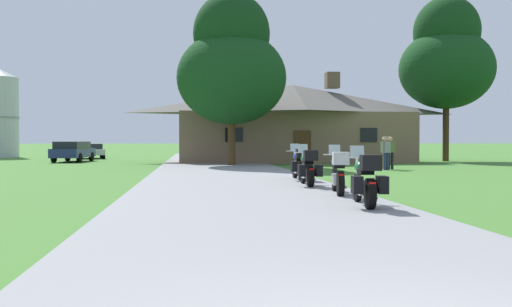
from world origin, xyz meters
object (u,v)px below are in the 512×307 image
bystander_olive_shirt_near_lodge (384,151)px  bystander_gray_shirt_beside_signpost (386,151)px  bystander_olive_shirt_by_tree (390,151)px  parked_navy_suv_far_left (73,151)px  parked_silver_sedan_far_left (92,151)px  motorcycle_blue_farthest_in_row (299,165)px  tree_right_of_lodge (446,58)px  motorcycle_green_nearest_to_camera (366,181)px  motorcycle_green_second_in_row (338,173)px  motorcycle_green_third_in_row (308,168)px  tree_by_lodge_front (232,65)px

bystander_olive_shirt_near_lodge → bystander_gray_shirt_beside_signpost: (-0.22, -0.97, 0.02)m
bystander_olive_shirt_near_lodge → bystander_olive_shirt_by_tree: (0.22, -0.36, 0.00)m
parked_navy_suv_far_left → parked_silver_sedan_far_left: (0.01, 7.12, -0.13)m
motorcycle_blue_farthest_in_row → tree_right_of_lodge: size_ratio=0.18×
bystander_gray_shirt_beside_signpost → motorcycle_green_nearest_to_camera: bearing=-134.8°
motorcycle_blue_farthest_in_row → bystander_gray_shirt_beside_signpost: bystander_gray_shirt_beside_signpost is taller
motorcycle_green_second_in_row → motorcycle_blue_farthest_in_row: size_ratio=1.00×
bystander_olive_shirt_near_lodge → parked_navy_suv_far_left: bystander_olive_shirt_near_lodge is taller
motorcycle_green_third_in_row → motorcycle_blue_farthest_in_row: 2.63m
bystander_olive_shirt_near_lodge → parked_navy_suv_far_left: size_ratio=0.35×
motorcycle_green_second_in_row → tree_by_lodge_front: 18.82m
motorcycle_green_third_in_row → bystander_olive_shirt_by_tree: bystander_olive_shirt_by_tree is taller
motorcycle_green_second_in_row → parked_navy_suv_far_left: parked_navy_suv_far_left is taller
motorcycle_green_third_in_row → bystander_olive_shirt_near_lodge: size_ratio=1.25×
bystander_gray_shirt_beside_signpost → tree_by_lodge_front: (-7.35, 5.41, 4.90)m
bystander_olive_shirt_near_lodge → bystander_olive_shirt_by_tree: same height
parked_navy_suv_far_left → motorcycle_blue_farthest_in_row: bearing=-53.3°
parked_silver_sedan_far_left → tree_right_of_lodge: bearing=-31.5°
bystander_olive_shirt_near_lodge → parked_silver_sedan_far_left: size_ratio=0.37×
motorcycle_green_second_in_row → bystander_olive_shirt_by_tree: size_ratio=1.25×
bystander_gray_shirt_beside_signpost → bystander_olive_shirt_near_lodge: bearing=53.5°
motorcycle_green_second_in_row → tree_by_lodge_front: tree_by_lodge_front is taller
motorcycle_green_third_in_row → parked_navy_suv_far_left: bearing=119.9°
motorcycle_green_nearest_to_camera → motorcycle_blue_farthest_in_row: same height
bystander_olive_shirt_by_tree → parked_navy_suv_far_left: bystander_olive_shirt_by_tree is taller
tree_by_lodge_front → bystander_olive_shirt_near_lodge: bearing=-30.4°
motorcycle_green_nearest_to_camera → motorcycle_blue_farthest_in_row: size_ratio=1.00×
motorcycle_green_third_in_row → bystander_olive_shirt_near_lodge: bystander_olive_shirt_near_lodge is taller
tree_by_lodge_front → parked_silver_sedan_far_left: bearing=125.8°
motorcycle_blue_farthest_in_row → parked_navy_suv_far_left: size_ratio=0.44×
motorcycle_green_second_in_row → motorcycle_green_third_in_row: (-0.25, 2.74, -0.01)m
motorcycle_blue_farthest_in_row → tree_by_lodge_front: size_ratio=0.21×
tree_right_of_lodge → parked_navy_suv_far_left: size_ratio=2.45×
motorcycle_green_nearest_to_camera → parked_silver_sedan_far_left: (-11.89, 35.31, 0.03)m
parked_navy_suv_far_left → parked_silver_sedan_far_left: parked_navy_suv_far_left is taller
motorcycle_blue_farthest_in_row → tree_right_of_lodge: (14.10, 18.39, 6.72)m
motorcycle_blue_farthest_in_row → bystander_olive_shirt_near_lodge: bearing=54.6°
tree_right_of_lodge → parked_silver_sedan_far_left: tree_right_of_lodge is taller
bystander_olive_shirt_near_lodge → parked_navy_suv_far_left: 21.54m
motorcycle_green_second_in_row → motorcycle_green_third_in_row: same height
motorcycle_green_nearest_to_camera → tree_right_of_lodge: size_ratio=0.18×
motorcycle_green_third_in_row → tree_right_of_lodge: (14.33, 21.01, 6.72)m
motorcycle_blue_farthest_in_row → bystander_gray_shirt_beside_signpost: size_ratio=1.24×
motorcycle_green_third_in_row → bystander_gray_shirt_beside_signpost: (6.01, 9.86, 0.34)m
parked_silver_sedan_far_left → motorcycle_green_second_in_row: bearing=-82.7°
motorcycle_green_second_in_row → parked_navy_suv_far_left: (-12.03, 25.37, 0.16)m
motorcycle_green_nearest_to_camera → bystander_olive_shirt_near_lodge: size_ratio=1.25×
motorcycle_green_second_in_row → motorcycle_green_third_in_row: 2.75m
motorcycle_green_nearest_to_camera → tree_right_of_lodge: tree_right_of_lodge is taller
bystander_olive_shirt_near_lodge → bystander_gray_shirt_beside_signpost: size_ratio=0.99×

